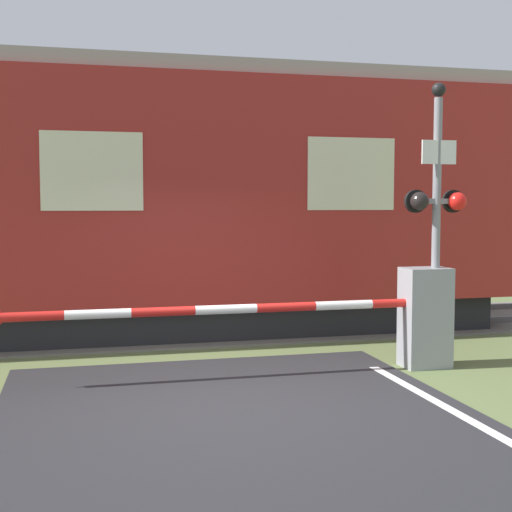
# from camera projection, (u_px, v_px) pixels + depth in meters

# --- Properties ---
(ground_plane) EXTENTS (80.00, 80.00, 0.00)m
(ground_plane) POSITION_uv_depth(u_px,v_px,m) (226.00, 400.00, 7.76)
(ground_plane) COLOR #5B6B3D
(track_bed) EXTENTS (36.00, 3.20, 0.13)m
(track_bed) POSITION_uv_depth(u_px,v_px,m) (174.00, 329.00, 12.00)
(track_bed) COLOR #666056
(track_bed) RESTS_ON ground_plane
(train) EXTENTS (14.17, 3.03, 4.32)m
(train) POSITION_uv_depth(u_px,v_px,m) (91.00, 200.00, 11.52)
(train) COLOR black
(train) RESTS_ON ground_plane
(crossing_barrier) EXTENTS (5.73, 0.44, 1.31)m
(crossing_barrier) POSITION_uv_depth(u_px,v_px,m) (395.00, 316.00, 9.22)
(crossing_barrier) COLOR gray
(crossing_barrier) RESTS_ON ground_plane
(signal_post) EXTENTS (0.84, 0.26, 3.69)m
(signal_post) POSITION_uv_depth(u_px,v_px,m) (437.00, 207.00, 9.25)
(signal_post) COLOR gray
(signal_post) RESTS_ON ground_plane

